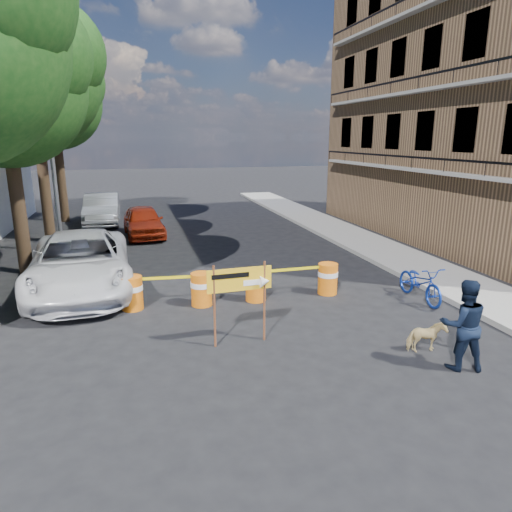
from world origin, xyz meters
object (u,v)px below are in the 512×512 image
barrel_far_left (132,292)px  bicycle (422,266)px  suv_white (80,263)px  pedestrian (463,325)px  sedan_silver (102,209)px  barrel_mid_right (256,284)px  sedan_red (143,221)px  barrel_mid_left (201,289)px  dog (426,337)px  detour_sign (248,285)px  barrel_far_right (328,278)px

barrel_far_left → bicycle: size_ratio=0.46×
barrel_far_left → suv_white: size_ratio=0.15×
pedestrian → sedan_silver: size_ratio=0.38×
barrel_mid_right → sedan_red: (-2.75, 9.60, 0.22)m
barrel_far_left → barrel_mid_left: same height
barrel_mid_right → suv_white: 5.24m
barrel_mid_right → dog: 4.78m
sedan_silver → barrel_mid_right: bearing=-70.6°
barrel_mid_right → sedan_red: sedan_red is taller
pedestrian → sedan_red: size_ratio=0.45×
barrel_far_left → barrel_mid_left: (1.81, -0.17, 0.00)m
pedestrian → suv_white: pedestrian is taller
pedestrian → barrel_far_left: bearing=-21.6°
detour_sign → bicycle: (5.27, 1.39, -0.35)m
barrel_far_right → sedan_red: (-4.91, 9.58, 0.22)m
barrel_far_right → sedan_silver: (-6.91, 13.31, 0.32)m
barrel_mid_right → pedestrian: size_ratio=0.49×
pedestrian → dog: 0.99m
suv_white → detour_sign: bearing=-53.6°
barrel_mid_right → sedan_silver: bearing=109.6°
barrel_far_left → suv_white: 2.47m
bicycle → sedan_red: bearing=124.7°
barrel_mid_left → bicycle: size_ratio=0.46×
dog → pedestrian: bearing=-161.7°
sedan_red → barrel_mid_left: bearing=-87.2°
detour_sign → suv_white: (-3.89, 4.73, -0.50)m
detour_sign → pedestrian: detour_sign is taller
barrel_mid_left → sedan_silver: (-3.24, 13.31, 0.32)m
sedan_red → pedestrian: bearing=-73.2°
pedestrian → sedan_red: (-5.62, 14.35, -0.22)m
barrel_far_left → barrel_far_right: 5.48m
pedestrian → sedan_silver: (-7.62, 18.08, -0.12)m
barrel_mid_left → barrel_far_left: bearing=174.5°
detour_sign → sedan_silver: (-3.89, 15.88, -0.55)m
barrel_mid_right → pedestrian: pedestrian is taller
barrel_mid_left → detour_sign: 2.79m
detour_sign → sedan_silver: detour_sign is taller
barrel_mid_left → bicycle: bicycle is taller
barrel_mid_left → barrel_far_right: bearing=-0.1°
detour_sign → dog: size_ratio=2.31×
dog → sedan_red: bearing=24.2°
pedestrian → barrel_mid_left: bearing=-30.4°
dog → sedan_red: (-5.40, 13.58, 0.36)m
barrel_mid_left → sedan_silver: size_ratio=0.19×
barrel_mid_left → sedan_red: size_ratio=0.22×
barrel_far_right → detour_sign: size_ratio=0.49×
dog → sedan_silver: 18.83m
barrel_mid_right → sedan_silver: (-4.75, 13.33, 0.32)m
pedestrian → dog: bearing=-57.2°
barrel_mid_right → barrel_far_right: (2.16, 0.02, 0.00)m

